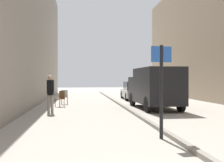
% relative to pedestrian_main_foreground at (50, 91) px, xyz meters
% --- Properties ---
extents(ground_plane, '(80.00, 80.00, 0.00)m').
position_rel_pedestrian_main_foreground_xyz_m(ground_plane, '(2.39, 0.60, -1.07)').
color(ground_plane, '#A8A093').
extents(kerb_strip, '(0.16, 40.00, 0.12)m').
position_rel_pedestrian_main_foreground_xyz_m(kerb_strip, '(3.97, 0.60, -1.01)').
color(kerb_strip, gray).
rests_on(kerb_strip, ground_plane).
extents(pedestrian_main_foreground, '(0.36, 0.27, 1.86)m').
position_rel_pedestrian_main_foreground_xyz_m(pedestrian_main_foreground, '(0.00, 0.00, 0.00)').
color(pedestrian_main_foreground, gray).
rests_on(pedestrian_main_foreground, ground_plane).
extents(delivery_van, '(2.06, 5.05, 2.26)m').
position_rel_pedestrian_main_foreground_xyz_m(delivery_van, '(5.58, 1.37, 0.15)').
color(delivery_van, black).
rests_on(delivery_van, ground_plane).
extents(parked_car, '(1.95, 4.26, 1.45)m').
position_rel_pedestrian_main_foreground_xyz_m(parked_car, '(5.84, 8.41, -0.36)').
color(parked_car, '#B7B7BC').
rests_on(parked_car, ground_plane).
extents(street_sign_post, '(0.60, 0.10, 2.60)m').
position_rel_pedestrian_main_foreground_xyz_m(street_sign_post, '(3.66, -6.23, 0.47)').
color(street_sign_post, black).
rests_on(street_sign_post, ground_plane).
extents(cafe_chair_near_window, '(0.62, 0.62, 0.94)m').
position_rel_pedestrian_main_foreground_xyz_m(cafe_chair_near_window, '(0.29, 3.21, -0.53)').
color(cafe_chair_near_window, brown).
rests_on(cafe_chair_near_window, ground_plane).
extents(cafe_chair_by_doorway, '(0.49, 0.49, 0.94)m').
position_rel_pedestrian_main_foreground_xyz_m(cafe_chair_by_doorway, '(0.43, 4.72, -0.53)').
color(cafe_chair_by_doorway, '#B7B2A8').
rests_on(cafe_chair_by_doorway, ground_plane).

